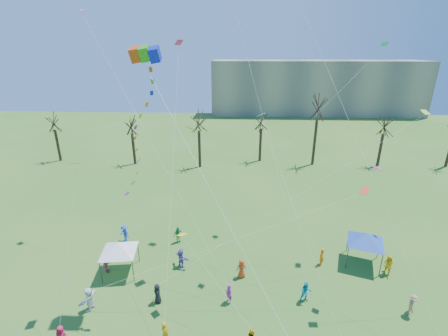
{
  "coord_description": "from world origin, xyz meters",
  "views": [
    {
      "loc": [
        -0.34,
        -13.09,
        17.9
      ],
      "look_at": [
        -1.2,
        5.0,
        11.0
      ],
      "focal_mm": 25.0,
      "sensor_mm": 36.0,
      "label": 1
    }
  ],
  "objects_px": {
    "canopy_tent_white": "(118,247)",
    "big_box_kite": "(145,136)",
    "canopy_tent_blue": "(366,238)",
    "distant_building": "(315,87)"
  },
  "relations": [
    {
      "from": "canopy_tent_white",
      "to": "big_box_kite",
      "type": "bearing_deg",
      "value": -34.97
    },
    {
      "from": "canopy_tent_white",
      "to": "canopy_tent_blue",
      "type": "distance_m",
      "value": 21.19
    },
    {
      "from": "distant_building",
      "to": "big_box_kite",
      "type": "bearing_deg",
      "value": -110.26
    },
    {
      "from": "canopy_tent_blue",
      "to": "distant_building",
      "type": "bearing_deg",
      "value": 81.17
    },
    {
      "from": "distant_building",
      "to": "canopy_tent_blue",
      "type": "height_order",
      "value": "distant_building"
    },
    {
      "from": "distant_building",
      "to": "canopy_tent_white",
      "type": "xyz_separation_m",
      "value": [
        -32.17,
        -73.65,
        -5.0
      ]
    },
    {
      "from": "canopy_tent_white",
      "to": "distant_building",
      "type": "bearing_deg",
      "value": 66.4
    },
    {
      "from": "big_box_kite",
      "to": "canopy_tent_blue",
      "type": "height_order",
      "value": "big_box_kite"
    },
    {
      "from": "big_box_kite",
      "to": "canopy_tent_blue",
      "type": "relative_size",
      "value": 5.38
    },
    {
      "from": "distant_building",
      "to": "canopy_tent_white",
      "type": "height_order",
      "value": "distant_building"
    }
  ]
}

